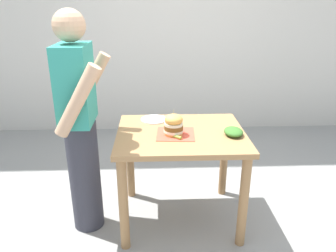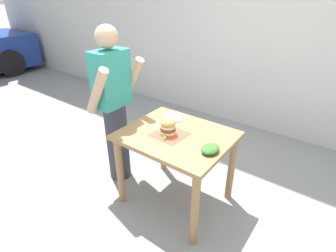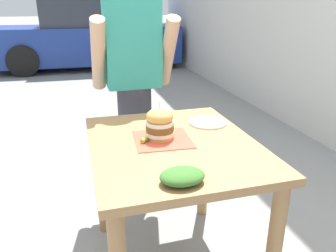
{
  "view_description": "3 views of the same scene",
  "coord_description": "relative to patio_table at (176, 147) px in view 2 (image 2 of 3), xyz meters",
  "views": [
    {
      "loc": [
        -2.33,
        0.2,
        1.74
      ],
      "look_at": [
        0.0,
        0.1,
        0.83
      ],
      "focal_mm": 35.0,
      "sensor_mm": 36.0,
      "label": 1
    },
    {
      "loc": [
        -1.73,
        -1.19,
        1.97
      ],
      "look_at": [
        0.0,
        0.1,
        0.83
      ],
      "focal_mm": 28.0,
      "sensor_mm": 36.0,
      "label": 2
    },
    {
      "loc": [
        -0.44,
        -1.45,
        1.44
      ],
      "look_at": [
        0.0,
        0.1,
        0.83
      ],
      "focal_mm": 35.0,
      "sensor_mm": 36.0,
      "label": 3
    }
  ],
  "objects": [
    {
      "name": "ground_plane",
      "position": [
        0.0,
        0.0,
        -0.64
      ],
      "size": [
        80.0,
        80.0,
        0.0
      ],
      "primitive_type": "plane",
      "color": "gray"
    },
    {
      "name": "side_plate_with_forks",
      "position": [
        0.27,
        0.21,
        0.15
      ],
      "size": [
        0.22,
        0.22,
        0.02
      ],
      "color": "white",
      "rests_on": "patio_table"
    },
    {
      "name": "pickle_spear",
      "position": [
        -0.13,
        0.05,
        0.16
      ],
      "size": [
        0.08,
        0.09,
        0.02
      ],
      "primitive_type": "cylinder",
      "rotation": [
        0.0,
        1.57,
        0.86
      ],
      "color": "#8EA83D",
      "rests_on": "serving_paper"
    },
    {
      "name": "parked_car_near_curb",
      "position": [
        5.01,
        6.59,
        0.08
      ],
      "size": [
        4.24,
        1.92,
        1.6
      ],
      "color": "#145933",
      "rests_on": "ground"
    },
    {
      "name": "diner_across_table",
      "position": [
        -0.06,
        0.75,
        0.24
      ],
      "size": [
        0.55,
        0.35,
        1.69
      ],
      "color": "#33333D",
      "rests_on": "ground"
    },
    {
      "name": "side_salad",
      "position": [
        -0.08,
        -0.39,
        0.17
      ],
      "size": [
        0.18,
        0.14,
        0.06
      ],
      "primitive_type": "ellipsoid",
      "color": "#386B28",
      "rests_on": "patio_table"
    },
    {
      "name": "sandwich",
      "position": [
        -0.05,
        0.06,
        0.22
      ],
      "size": [
        0.15,
        0.15,
        0.19
      ],
      "color": "gold",
      "rests_on": "serving_paper"
    },
    {
      "name": "patio_table",
      "position": [
        0.0,
        0.0,
        0.0
      ],
      "size": [
        0.82,
        0.98,
        0.78
      ],
      "color": "#9E7247",
      "rests_on": "ground"
    },
    {
      "name": "serving_paper",
      "position": [
        -0.04,
        0.04,
        0.14
      ],
      "size": [
        0.3,
        0.3,
        0.0
      ],
      "primitive_type": "cube",
      "rotation": [
        0.0,
        0.0,
        -0.07
      ],
      "color": "#D64C38",
      "rests_on": "patio_table"
    }
  ]
}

